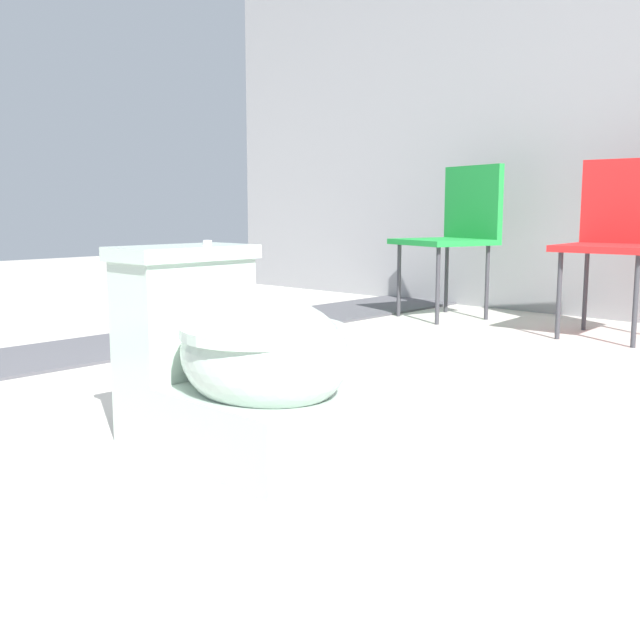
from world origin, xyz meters
The scene contains 5 objects.
ground_plane centered at (0.00, 0.00, 0.00)m, with size 14.00×14.00×0.00m, color #B7B2A8.
gravel_strip centered at (-1.31, 0.50, 0.01)m, with size 0.56×8.00×0.01m, color #4C4C51.
toilet centered at (0.17, 0.11, 0.22)m, with size 0.64×0.40×0.52m.
folding_chair_left centered at (-0.73, 2.49, 0.51)m, with size 0.55×0.55×0.83m.
folding_chair_middle centered at (0.17, 2.47, 0.51)m, with size 0.47×0.47×0.83m.
Camera 1 is at (1.55, -1.06, 0.60)m, focal length 42.00 mm.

